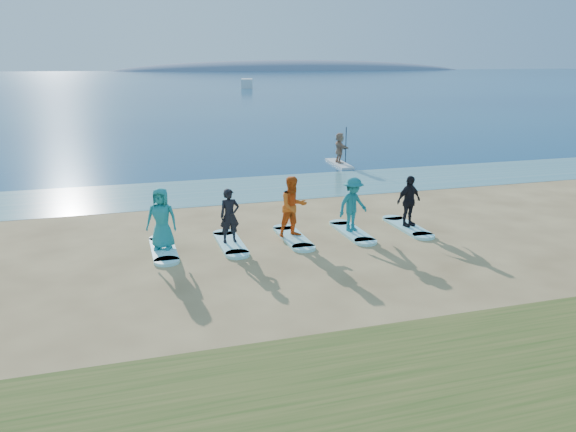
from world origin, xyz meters
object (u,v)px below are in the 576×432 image
object	(u,v)px
student_1	(230,216)
student_3	(353,205)
student_0	(162,218)
surfboard_2	(293,237)
surfboard_0	(163,250)
student_4	(409,201)
paddleboard	(339,164)
surfboard_4	(407,227)
paddleboarder	(340,148)
student_2	(293,207)
surfboard_1	(230,243)
surfboard_3	(352,232)
boat_offshore_b	(247,88)

from	to	relation	value
student_1	student_3	size ratio (longest dim) A/B	0.94
student_0	student_3	xyz separation A→B (m)	(5.97, 0.00, -0.03)
surfboard_2	student_0	bearing A→B (deg)	180.00
surfboard_0	student_4	bearing A→B (deg)	0.00
paddleboard	surfboard_2	size ratio (longest dim) A/B	1.36
student_3	surfboard_4	xyz separation A→B (m)	(1.99, 0.00, -0.92)
paddleboarder	surfboard_2	world-z (taller)	paddleboarder
student_4	student_2	bearing A→B (deg)	163.66
surfboard_0	surfboard_1	bearing A→B (deg)	0.00
paddleboarder	surfboard_0	size ratio (longest dim) A/B	0.73
paddleboarder	surfboard_4	xyz separation A→B (m)	(-2.24, -11.58, -0.87)
surfboard_2	student_3	size ratio (longest dim) A/B	1.26
paddleboard	surfboard_4	xyz separation A→B (m)	(-2.24, -11.58, -0.01)
surfboard_1	surfboard_3	bearing A→B (deg)	0.00
paddleboarder	student_4	distance (m)	11.80
student_2	surfboard_3	size ratio (longest dim) A/B	0.86
paddleboard	surfboard_0	bearing A→B (deg)	-127.09
paddleboarder	surfboard_4	world-z (taller)	paddleboarder
surfboard_0	student_0	size ratio (longest dim) A/B	1.22
boat_offshore_b	student_1	distance (m)	101.25
student_1	student_2	size ratio (longest dim) A/B	0.86
surfboard_4	paddleboarder	bearing A→B (deg)	79.06
student_3	surfboard_3	bearing A→B (deg)	0.00
surfboard_3	boat_offshore_b	bearing A→B (deg)	79.07
surfboard_1	student_1	distance (m)	0.86
student_3	student_4	bearing A→B (deg)	-19.96
surfboard_2	student_3	world-z (taller)	student_3
surfboard_2	student_4	world-z (taller)	student_4
student_0	boat_offshore_b	bearing A→B (deg)	95.03
student_0	student_3	size ratio (longest dim) A/B	1.03
surfboard_1	surfboard_0	bearing A→B (deg)	180.00
student_0	surfboard_0	bearing A→B (deg)	0.00
boat_offshore_b	surfboard_1	bearing A→B (deg)	-89.74
student_2	surfboard_4	size ratio (longest dim) A/B	0.86
student_2	paddleboarder	bearing A→B (deg)	50.25
student_1	student_3	bearing A→B (deg)	-4.35
surfboard_1	surfboard_4	distance (m)	5.97
paddleboarder	surfboard_4	bearing A→B (deg)	169.45
surfboard_0	surfboard_2	xyz separation A→B (m)	(3.98, 0.00, 0.00)
paddleboard	student_3	size ratio (longest dim) A/B	1.72
surfboard_1	student_4	bearing A→B (deg)	0.00
student_1	student_3	distance (m)	3.98
student_0	student_3	bearing A→B (deg)	19.26
student_2	student_3	xyz separation A→B (m)	(1.99, 0.00, -0.08)
surfboard_0	surfboard_3	size ratio (longest dim) A/B	1.00
student_4	boat_offshore_b	bearing A→B (deg)	63.85
surfboard_2	surfboard_1	bearing A→B (deg)	180.00
surfboard_1	surfboard_3	size ratio (longest dim) A/B	1.00
student_4	student_0	bearing A→B (deg)	163.66
paddleboard	student_2	size ratio (longest dim) A/B	1.58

